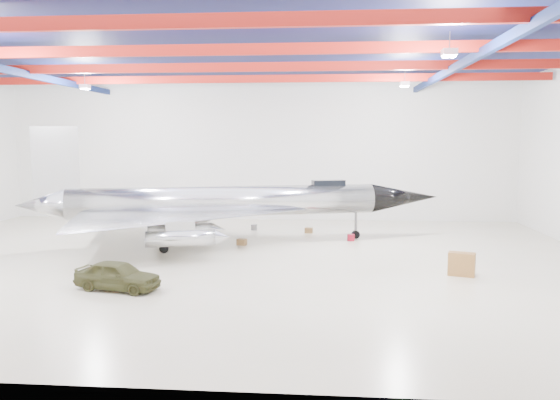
{
  "coord_description": "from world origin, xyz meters",
  "views": [
    {
      "loc": [
        5.26,
        -28.02,
        6.35
      ],
      "look_at": [
        2.77,
        2.0,
        3.0
      ],
      "focal_mm": 35.0,
      "sensor_mm": 36.0,
      "label": 1
    }
  ],
  "objects": [
    {
      "name": "floor",
      "position": [
        0.0,
        0.0,
        0.0
      ],
      "size": [
        40.0,
        40.0,
        0.0
      ],
      "primitive_type": "plane",
      "color": "beige",
      "rests_on": "ground"
    },
    {
      "name": "wall_back",
      "position": [
        0.0,
        15.0,
        5.5
      ],
      "size": [
        40.0,
        0.0,
        40.0
      ],
      "primitive_type": "plane",
      "rotation": [
        1.57,
        0.0,
        0.0
      ],
      "color": "silver",
      "rests_on": "floor"
    },
    {
      "name": "ceiling",
      "position": [
        0.0,
        0.0,
        11.0
      ],
      "size": [
        40.0,
        40.0,
        0.0
      ],
      "primitive_type": "plane",
      "rotation": [
        3.14,
        0.0,
        0.0
      ],
      "color": "#0A0F38",
      "rests_on": "wall_back"
    },
    {
      "name": "ceiling_structure",
      "position": [
        0.0,
        0.0,
        10.32
      ],
      "size": [
        39.5,
        29.5,
        1.08
      ],
      "color": "maroon",
      "rests_on": "ceiling"
    },
    {
      "name": "jet_aircraft",
      "position": [
        -0.84,
        4.7,
        2.33
      ],
      "size": [
        25.53,
        18.26,
        7.1
      ],
      "rotation": [
        0.0,
        0.0,
        0.27
      ],
      "color": "silver",
      "rests_on": "floor"
    },
    {
      "name": "jeep",
      "position": [
        -3.48,
        -6.05,
        0.62
      ],
      "size": [
        3.9,
        2.22,
        1.25
      ],
      "primitive_type": "imported",
      "rotation": [
        0.0,
        0.0,
        1.36
      ],
      "color": "#3D3E1F",
      "rests_on": "floor"
    },
    {
      "name": "desk",
      "position": [
        11.66,
        -2.4,
        0.55
      ],
      "size": [
        1.33,
        0.96,
        1.1
      ],
      "primitive_type": "cube",
      "rotation": [
        0.0,
        0.0,
        -0.34
      ],
      "color": "brown",
      "rests_on": "floor"
    },
    {
      "name": "toolbox_red",
      "position": [
        -3.09,
        7.67,
        0.17
      ],
      "size": [
        0.49,
        0.4,
        0.33
      ],
      "primitive_type": "cube",
      "rotation": [
        0.0,
        0.0,
        -0.05
      ],
      "color": "maroon",
      "rests_on": "floor"
    },
    {
      "name": "parts_bin",
      "position": [
        4.17,
        8.75,
        0.18
      ],
      "size": [
        0.56,
        0.47,
        0.36
      ],
      "primitive_type": "cube",
      "rotation": [
        0.0,
        0.0,
        -0.11
      ],
      "color": "olive",
      "rests_on": "floor"
    },
    {
      "name": "crate_small",
      "position": [
        -4.65,
        8.02,
        0.12
      ],
      "size": [
        0.42,
        0.38,
        0.23
      ],
      "primitive_type": "cube",
      "rotation": [
        0.0,
        0.0,
        -0.44
      ],
      "color": "#59595B",
      "rests_on": "floor"
    },
    {
      "name": "tool_chest",
      "position": [
        6.91,
        6.09,
        0.21
      ],
      "size": [
        0.48,
        0.48,
        0.42
      ],
      "primitive_type": "cylinder",
      "rotation": [
        0.0,
        0.0,
        0.03
      ],
      "color": "maroon",
      "rests_on": "floor"
    },
    {
      "name": "oil_barrel",
      "position": [
        0.27,
        4.14,
        0.19
      ],
      "size": [
        0.62,
        0.54,
        0.37
      ],
      "primitive_type": "cube",
      "rotation": [
        0.0,
        0.0,
        -0.25
      ],
      "color": "olive",
      "rests_on": "floor"
    },
    {
      "name": "spares_box",
      "position": [
        0.29,
        9.67,
        0.2
      ],
      "size": [
        0.56,
        0.56,
        0.39
      ],
      "primitive_type": "cylinder",
      "rotation": [
        0.0,
        0.0,
        0.34
      ],
      "color": "#59595B",
      "rests_on": "floor"
    }
  ]
}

